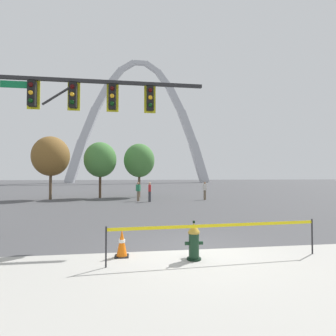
{
  "coord_description": "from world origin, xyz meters",
  "views": [
    {
      "loc": [
        -1.68,
        -7.12,
        2.14
      ],
      "look_at": [
        -0.05,
        5.0,
        2.5
      ],
      "focal_mm": 27.28,
      "sensor_mm": 36.0,
      "label": 1
    }
  ],
  "objects": [
    {
      "name": "fire_hydrant",
      "position": [
        -0.16,
        -0.75,
        0.47
      ],
      "size": [
        0.46,
        0.48,
        0.99
      ],
      "color": "black",
      "rests_on": "ground"
    },
    {
      "name": "pedestrian_walking_right",
      "position": [
        4.52,
        14.69,
        0.82
      ],
      "size": [
        0.39,
        0.36,
        1.59
      ],
      "color": "brown",
      "rests_on": "ground"
    },
    {
      "name": "traffic_cone_by_hydrant",
      "position": [
        -1.98,
        -0.26,
        0.36
      ],
      "size": [
        0.36,
        0.36,
        0.73
      ],
      "color": "black",
      "rests_on": "ground"
    },
    {
      "name": "traffic_signal_gantry",
      "position": [
        -4.3,
        2.43,
        4.4
      ],
      "size": [
        7.82,
        0.44,
        6.0
      ],
      "color": "#232326",
      "rests_on": "ground"
    },
    {
      "name": "caution_tape_barrier",
      "position": [
        0.42,
        -0.87,
        0.66
      ],
      "size": [
        5.5,
        0.35,
        0.96
      ],
      "color": "#232326",
      "rests_on": "ground"
    },
    {
      "name": "tree_left_mid",
      "position": [
        -4.86,
        17.94,
        3.66
      ],
      "size": [
        3.06,
        3.06,
        5.35
      ],
      "color": "#473323",
      "rests_on": "ground"
    },
    {
      "name": "tree_far_left",
      "position": [
        -9.05,
        16.88,
        3.87
      ],
      "size": [
        3.23,
        3.23,
        5.65
      ],
      "color": "brown",
      "rests_on": "ground"
    },
    {
      "name": "pedestrian_standing_center",
      "position": [
        -1.3,
        14.35,
        0.82
      ],
      "size": [
        0.39,
        0.34,
        1.59
      ],
      "color": "brown",
      "rests_on": "ground"
    },
    {
      "name": "monument_arch",
      "position": [
        0.0,
        69.81,
        16.39
      ],
      "size": [
        42.81,
        2.47,
        37.37
      ],
      "color": "#B2B5BC",
      "rests_on": "ground"
    },
    {
      "name": "tree_center_left",
      "position": [
        -1.14,
        18.39,
        3.64
      ],
      "size": [
        3.04,
        3.04,
        5.32
      ],
      "color": "brown",
      "rests_on": "ground"
    },
    {
      "name": "pedestrian_walking_left",
      "position": [
        -0.38,
        13.69,
        0.82
      ],
      "size": [
        0.24,
        0.36,
        1.59
      ],
      "color": "#38383D",
      "rests_on": "ground"
    },
    {
      "name": "ground_plane",
      "position": [
        0.0,
        0.0,
        0.0
      ],
      "size": [
        240.0,
        240.0,
        0.0
      ],
      "primitive_type": "plane",
      "color": "#474749"
    }
  ]
}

